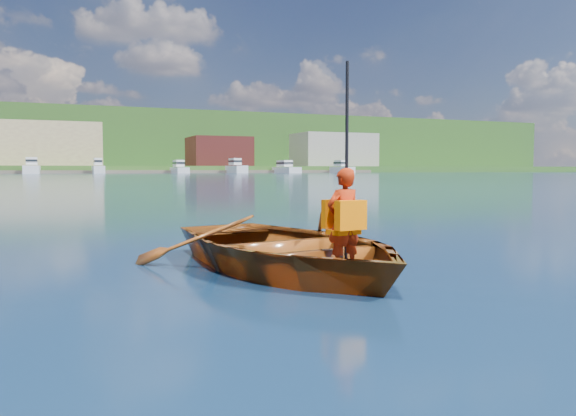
{
  "coord_description": "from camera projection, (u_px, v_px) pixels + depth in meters",
  "views": [
    {
      "loc": [
        -1.44,
        -5.68,
        1.17
      ],
      "look_at": [
        0.99,
        0.28,
        0.72
      ],
      "focal_mm": 35.0,
      "sensor_mm": 36.0,
      "label": 1
    }
  ],
  "objects": [
    {
      "name": "hillside_trees",
      "position": [
        131.0,
        131.0,
        229.52
      ],
      "size": [
        304.05,
        82.17,
        24.98
      ],
      "color": "#382314",
      "rests_on": "ground"
    },
    {
      "name": "rowboat",
      "position": [
        286.0,
        248.0,
        6.48
      ],
      "size": [
        3.41,
        4.34,
        0.81
      ],
      "color": "#76370B",
      "rests_on": "ground"
    },
    {
      "name": "waterfront_buildings",
      "position": [
        33.0,
        145.0,
        154.78
      ],
      "size": [
        202.0,
        16.0,
        14.0
      ],
      "color": "brown",
      "rests_on": "ground"
    },
    {
      "name": "child_paddler",
      "position": [
        344.0,
        219.0,
        5.77
      ],
      "size": [
        0.43,
        0.39,
        2.19
      ],
      "color": "#A32107",
      "rests_on": "ground"
    },
    {
      "name": "shoreline",
      "position": [
        62.0,
        146.0,
        223.64
      ],
      "size": [
        400.0,
        140.0,
        22.0
      ],
      "color": "#364E1C",
      "rests_on": "ground"
    },
    {
      "name": "dock",
      "position": [
        107.0,
        172.0,
        146.33
      ],
      "size": [
        160.04,
        9.75,
        0.8
      ],
      "color": "brown",
      "rests_on": "ground"
    },
    {
      "name": "ground",
      "position": [
        210.0,
        280.0,
        5.87
      ],
      "size": [
        600.0,
        600.0,
        0.0
      ],
      "color": "#0E2540",
      "rests_on": "ground"
    },
    {
      "name": "marina_yachts",
      "position": [
        98.0,
        168.0,
        141.07
      ],
      "size": [
        140.12,
        13.73,
        4.37
      ],
      "color": "silver",
      "rests_on": "ground"
    }
  ]
}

